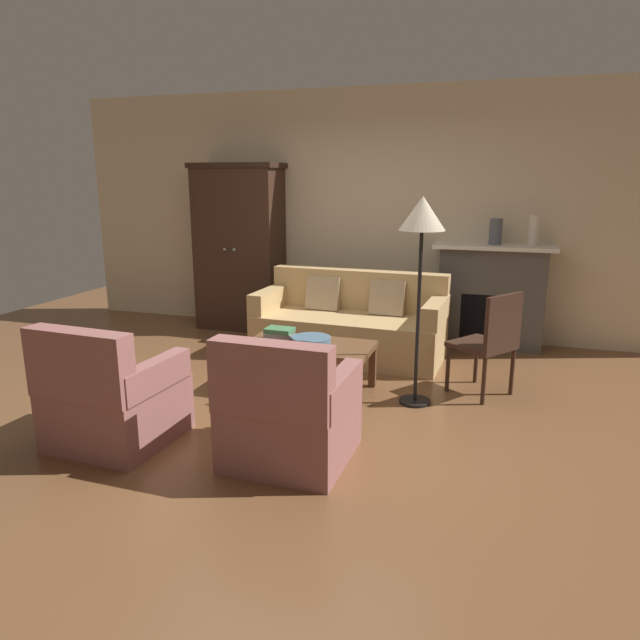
{
  "coord_description": "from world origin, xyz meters",
  "views": [
    {
      "loc": [
        1.67,
        -4.15,
        1.82
      ],
      "look_at": [
        0.1,
        0.73,
        0.55
      ],
      "focal_mm": 32.57,
      "sensor_mm": 36.0,
      "label": 1
    }
  ],
  "objects_px": {
    "armoire": "(240,247)",
    "couch": "(350,326)",
    "coffee_table": "(309,350)",
    "fruit_bowl": "(311,341)",
    "book_stack": "(279,334)",
    "mantel_vase_slate": "(496,232)",
    "dog": "(81,364)",
    "floor_lamp": "(422,226)",
    "mantel_vase_cream": "(534,231)",
    "fireplace": "(491,295)",
    "side_chair_wooden": "(491,338)",
    "armchair_near_left": "(111,400)",
    "armchair_near_right": "(288,416)"
  },
  "relations": [
    {
      "from": "coffee_table",
      "to": "book_stack",
      "type": "bearing_deg",
      "value": 175.28
    },
    {
      "from": "fireplace",
      "to": "coffee_table",
      "type": "relative_size",
      "value": 1.15
    },
    {
      "from": "couch",
      "to": "coffee_table",
      "type": "xyz_separation_m",
      "value": [
        -0.08,
        -1.1,
        0.05
      ]
    },
    {
      "from": "floor_lamp",
      "to": "book_stack",
      "type": "bearing_deg",
      "value": 178.65
    },
    {
      "from": "book_stack",
      "to": "floor_lamp",
      "type": "xyz_separation_m",
      "value": [
        1.21,
        -0.03,
        0.97
      ]
    },
    {
      "from": "armoire",
      "to": "armchair_near_left",
      "type": "bearing_deg",
      "value": -80.49
    },
    {
      "from": "mantel_vase_slate",
      "to": "mantel_vase_cream",
      "type": "bearing_deg",
      "value": 0.0
    },
    {
      "from": "armoire",
      "to": "armchair_near_left",
      "type": "height_order",
      "value": "armoire"
    },
    {
      "from": "armchair_near_left",
      "to": "dog",
      "type": "height_order",
      "value": "armchair_near_left"
    },
    {
      "from": "book_stack",
      "to": "armchair_near_left",
      "type": "distance_m",
      "value": 1.58
    },
    {
      "from": "fruit_bowl",
      "to": "side_chair_wooden",
      "type": "distance_m",
      "value": 1.51
    },
    {
      "from": "book_stack",
      "to": "mantel_vase_cream",
      "type": "height_order",
      "value": "mantel_vase_cream"
    },
    {
      "from": "book_stack",
      "to": "side_chair_wooden",
      "type": "bearing_deg",
      "value": 9.97
    },
    {
      "from": "armchair_near_right",
      "to": "floor_lamp",
      "type": "bearing_deg",
      "value": 63.39
    },
    {
      "from": "armoire",
      "to": "coffee_table",
      "type": "relative_size",
      "value": 1.8
    },
    {
      "from": "book_stack",
      "to": "armchair_near_left",
      "type": "height_order",
      "value": "armchair_near_left"
    },
    {
      "from": "floor_lamp",
      "to": "dog",
      "type": "distance_m",
      "value": 3.12
    },
    {
      "from": "armoire",
      "to": "couch",
      "type": "height_order",
      "value": "armoire"
    },
    {
      "from": "fruit_bowl",
      "to": "dog",
      "type": "relative_size",
      "value": 0.71
    },
    {
      "from": "armoire",
      "to": "mantel_vase_slate",
      "type": "distance_m",
      "value": 2.96
    },
    {
      "from": "fruit_bowl",
      "to": "floor_lamp",
      "type": "relative_size",
      "value": 0.2
    },
    {
      "from": "fruit_bowl",
      "to": "dog",
      "type": "xyz_separation_m",
      "value": [
        -1.91,
        -0.61,
        -0.21
      ]
    },
    {
      "from": "couch",
      "to": "book_stack",
      "type": "height_order",
      "value": "couch"
    },
    {
      "from": "mantel_vase_cream",
      "to": "dog",
      "type": "height_order",
      "value": "mantel_vase_cream"
    },
    {
      "from": "mantel_vase_slate",
      "to": "armchair_near_left",
      "type": "xyz_separation_m",
      "value": [
        -2.41,
        -3.29,
        -0.94
      ]
    },
    {
      "from": "side_chair_wooden",
      "to": "floor_lamp",
      "type": "xyz_separation_m",
      "value": [
        -0.56,
        -0.34,
        0.94
      ]
    },
    {
      "from": "armoire",
      "to": "mantel_vase_slate",
      "type": "bearing_deg",
      "value": 1.17
    },
    {
      "from": "side_chair_wooden",
      "to": "coffee_table",
      "type": "bearing_deg",
      "value": -167.39
    },
    {
      "from": "couch",
      "to": "coffee_table",
      "type": "relative_size",
      "value": 1.77
    },
    {
      "from": "mantel_vase_slate",
      "to": "dog",
      "type": "relative_size",
      "value": 0.58
    },
    {
      "from": "book_stack",
      "to": "floor_lamp",
      "type": "distance_m",
      "value": 1.55
    },
    {
      "from": "floor_lamp",
      "to": "mantel_vase_cream",
      "type": "bearing_deg",
      "value": 64.92
    },
    {
      "from": "book_stack",
      "to": "dog",
      "type": "relative_size",
      "value": 0.54
    },
    {
      "from": "couch",
      "to": "dog",
      "type": "distance_m",
      "value": 2.61
    },
    {
      "from": "coffee_table",
      "to": "side_chair_wooden",
      "type": "distance_m",
      "value": 1.54
    },
    {
      "from": "armoire",
      "to": "book_stack",
      "type": "height_order",
      "value": "armoire"
    },
    {
      "from": "fruit_bowl",
      "to": "book_stack",
      "type": "height_order",
      "value": "book_stack"
    },
    {
      "from": "fireplace",
      "to": "side_chair_wooden",
      "type": "height_order",
      "value": "fireplace"
    },
    {
      "from": "coffee_table",
      "to": "fruit_bowl",
      "type": "bearing_deg",
      "value": -23.74
    },
    {
      "from": "fireplace",
      "to": "mantel_vase_cream",
      "type": "height_order",
      "value": "mantel_vase_cream"
    },
    {
      "from": "armoire",
      "to": "couch",
      "type": "relative_size",
      "value": 1.01
    },
    {
      "from": "mantel_vase_cream",
      "to": "floor_lamp",
      "type": "bearing_deg",
      "value": -115.08
    },
    {
      "from": "armoire",
      "to": "couch",
      "type": "xyz_separation_m",
      "value": [
        1.59,
        -0.74,
        -0.67
      ]
    },
    {
      "from": "armoire",
      "to": "couch",
      "type": "distance_m",
      "value": 1.88
    },
    {
      "from": "book_stack",
      "to": "mantel_vase_slate",
      "type": "relative_size",
      "value": 0.94
    },
    {
      "from": "armoire",
      "to": "book_stack",
      "type": "bearing_deg",
      "value": -55.86
    },
    {
      "from": "dog",
      "to": "armchair_near_left",
      "type": "bearing_deg",
      "value": -40.41
    },
    {
      "from": "dog",
      "to": "book_stack",
      "type": "bearing_deg",
      "value": 21.84
    },
    {
      "from": "mantel_vase_slate",
      "to": "coffee_table",
      "type": "bearing_deg",
      "value": -127.25
    },
    {
      "from": "armchair_near_left",
      "to": "dog",
      "type": "bearing_deg",
      "value": 139.59
    }
  ]
}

